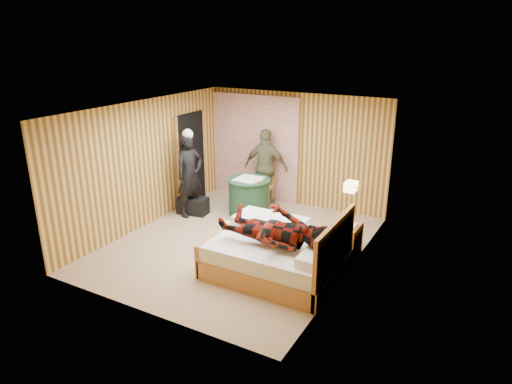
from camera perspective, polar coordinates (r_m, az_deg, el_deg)
The scene contains 23 objects.
floor at distance 8.51m, azimuth -2.25°, elevation -6.48°, with size 4.20×5.00×0.01m, color tan.
ceiling at distance 7.76m, azimuth -2.49°, elevation 10.40°, with size 4.20×5.00×0.01m, color white.
wall_back at distance 10.18m, azimuth 4.98°, elevation 5.31°, with size 4.20×0.02×2.50m, color #DAB453.
wall_left at distance 9.27m, azimuth -13.55°, elevation 3.44°, with size 0.02×5.00×2.50m, color #DAB453.
wall_right at distance 7.23m, azimuth 12.01°, elevation -0.92°, with size 0.02×5.00×2.50m, color #DAB453.
curtain at distance 10.57m, azimuth -0.15°, elevation 5.62°, with size 2.20×0.08×2.40m, color beige.
doorway at distance 10.34m, azimuth -8.11°, elevation 4.11°, with size 0.06×0.90×2.05m, color black.
wall_lamp at distance 7.67m, azimuth 11.80°, elevation 0.67°, with size 0.26×0.24×0.16m.
bed at distance 7.43m, azimuth 2.88°, elevation -7.76°, with size 2.05×1.62×1.11m.
nightstand at distance 8.14m, azimuth 11.25°, elevation -5.80°, with size 0.43×0.59×0.57m.
round_table at distance 9.68m, azimuth -0.89°, elevation -0.58°, with size 0.91×0.91×0.81m.
chair_far at distance 10.24m, azimuth 1.02°, elevation 1.32°, with size 0.50×0.50×0.93m.
chair_near at distance 9.46m, azimuth -0.38°, elevation -0.61°, with size 0.47×0.47×0.82m.
duffel_bag at distance 9.91m, azimuth -7.89°, elevation -1.68°, with size 0.64×0.34×0.36m, color black.
sneaker_left at distance 9.15m, azimuth -3.70°, elevation -4.12°, with size 0.31×0.13×0.14m, color white.
sneaker_right at distance 8.65m, azimuth -1.00°, elevation -5.52°, with size 0.31×0.12×0.14m, color white.
woman_standing at distance 9.61m, azimuth -8.30°, elevation 2.12°, with size 0.65×0.43×1.79m, color black.
man_at_table at distance 10.17m, azimuth 1.25°, elevation 3.11°, with size 1.01×0.42×1.72m, color brown.
man_on_bed at distance 6.95m, azimuth 2.34°, elevation -3.68°, with size 1.77×0.67×0.86m, color maroon.
book_lower at distance 7.98m, azimuth 11.27°, elevation -4.08°, with size 0.17×0.22×0.02m, color white.
book_upper at distance 7.98m, azimuth 11.28°, elevation -3.95°, with size 0.16×0.22×0.02m, color white.
cup_nightstand at distance 8.13m, azimuth 11.68°, elevation -3.40°, with size 0.10×0.10×0.09m, color white.
cup_table at distance 9.45m, azimuth -0.53°, elevation 1.80°, with size 0.12×0.12×0.10m, color white.
Camera 1 is at (4.00, -6.54, 3.69)m, focal length 32.00 mm.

